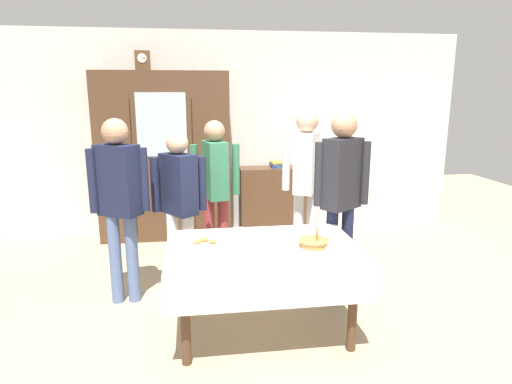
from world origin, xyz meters
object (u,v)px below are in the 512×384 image
dining_table (264,260)px  book_stack (276,164)px  spoon_center (189,255)px  spoon_far_left (291,231)px  tea_cup_near_right (241,232)px  pastry_plate (205,244)px  tea_cup_far_right (330,252)px  person_by_cabinet (342,186)px  person_behind_table_left (179,196)px  person_near_right_end (215,181)px  mantel_clock (143,61)px  bread_basket (314,242)px  tea_cup_far_left (252,259)px  wall_cabinet (164,157)px  bookshelf_low (276,199)px  person_behind_table_right (119,193)px  tea_cup_near_left (266,246)px  person_beside_shelf (306,173)px

dining_table → book_stack: size_ratio=7.06×
spoon_center → spoon_far_left: bearing=26.9°
tea_cup_near_right → pastry_plate: bearing=-146.0°
tea_cup_far_right → pastry_plate: size_ratio=0.46×
tea_cup_near_right → person_by_cabinet: bearing=14.4°
person_behind_table_left → person_by_cabinet: size_ratio=0.89×
person_near_right_end → mantel_clock: bearing=123.9°
book_stack → bread_basket: 2.68m
bread_basket → person_behind_table_left: person_behind_table_left is taller
book_stack → spoon_far_left: size_ratio=1.80×
spoon_center → dining_table: bearing=6.7°
tea_cup_far_left → bread_basket: bread_basket is taller
pastry_plate → person_behind_table_left: person_behind_table_left is taller
wall_cabinet → tea_cup_far_left: (0.77, -2.87, -0.33)m
dining_table → bread_basket: size_ratio=6.30×
spoon_far_left → person_behind_table_left: (-0.97, 0.57, 0.21)m
bookshelf_low → pastry_plate: bookshelf_low is taller
bookshelf_low → tea_cup_far_right: 2.90m
book_stack → pastry_plate: bearing=-112.7°
bread_basket → tea_cup_far_left: bearing=-153.4°
person_behind_table_left → wall_cabinet: bearing=98.0°
person_near_right_end → person_by_cabinet: (1.11, -0.80, 0.08)m
wall_cabinet → spoon_far_left: 2.54m
person_near_right_end → person_behind_table_right: size_ratio=0.96×
wall_cabinet → person_by_cabinet: 2.64m
tea_cup_near_left → spoon_far_left: tea_cup_near_left is taller
tea_cup_far_left → person_beside_shelf: bearing=63.3°
bread_basket → person_by_cabinet: 0.80m
person_near_right_end → person_by_cabinet: bearing=-35.7°
wall_cabinet → bookshelf_low: bearing=1.9°
wall_cabinet → person_behind_table_right: 1.89m
pastry_plate → bookshelf_low: bearing=67.3°
book_stack → spoon_center: book_stack is taller
tea_cup_near_left → person_behind_table_right: size_ratio=0.08×
wall_cabinet → tea_cup_near_left: bearing=-70.7°
wall_cabinet → spoon_center: (0.32, -2.66, -0.36)m
book_stack → tea_cup_far_right: (-0.13, -2.88, -0.19)m
tea_cup_far_right → spoon_center: size_ratio=1.09×
dining_table → tea_cup_far_right: bearing=-27.2°
tea_cup_near_right → bread_basket: (0.54, -0.36, 0.01)m
spoon_center → person_beside_shelf: size_ratio=0.07×
spoon_far_left → person_near_right_end: (-0.60, 1.01, 0.26)m
wall_cabinet → tea_cup_near_right: bearing=-71.5°
person_beside_shelf → person_by_cabinet: bearing=-78.1°
dining_table → spoon_far_left: bearing=51.4°
person_by_cabinet → person_behind_table_right: person_by_cabinet is taller
pastry_plate → tea_cup_far_right: bearing=-21.9°
spoon_far_left → person_beside_shelf: person_beside_shelf is taller
wall_cabinet → dining_table: bearing=-70.8°
book_stack → spoon_far_left: 2.29m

